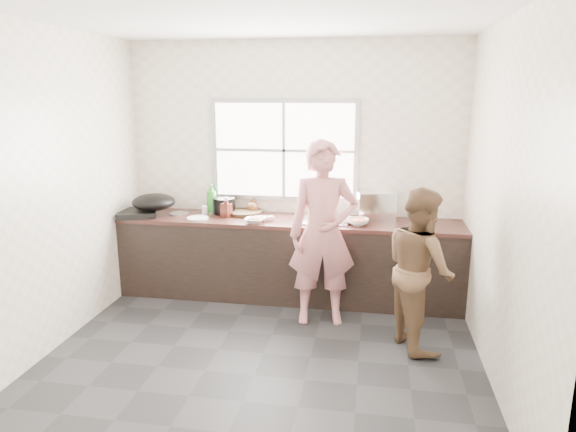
% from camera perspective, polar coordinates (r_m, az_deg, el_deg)
% --- Properties ---
extents(floor, '(3.60, 3.20, 0.01)m').
position_cam_1_polar(floor, '(4.51, -2.72, -15.04)').
color(floor, '#28282A').
rests_on(floor, ground).
extents(ceiling, '(3.60, 3.20, 0.01)m').
position_cam_1_polar(ceiling, '(4.01, -3.18, 21.44)').
color(ceiling, silver).
rests_on(ceiling, wall_back).
extents(wall_back, '(3.60, 0.01, 2.70)m').
position_cam_1_polar(wall_back, '(5.60, 0.62, 5.27)').
color(wall_back, silver).
rests_on(wall_back, ground).
extents(wall_left, '(0.01, 3.20, 2.70)m').
position_cam_1_polar(wall_left, '(4.77, -24.64, 2.60)').
color(wall_left, silver).
rests_on(wall_left, ground).
extents(wall_right, '(0.01, 3.20, 2.70)m').
position_cam_1_polar(wall_right, '(4.06, 22.78, 1.08)').
color(wall_right, beige).
rests_on(wall_right, ground).
extents(wall_front, '(3.60, 0.01, 2.70)m').
position_cam_1_polar(wall_front, '(2.55, -10.76, -4.97)').
color(wall_front, beige).
rests_on(wall_front, ground).
extents(cabinet, '(3.60, 0.62, 0.82)m').
position_cam_1_polar(cabinet, '(5.51, 0.09, -4.91)').
color(cabinet, black).
rests_on(cabinet, floor).
extents(countertop, '(3.60, 0.64, 0.04)m').
position_cam_1_polar(countertop, '(5.39, 0.09, -0.57)').
color(countertop, '#331915').
rests_on(countertop, cabinet).
extents(sink, '(0.55, 0.45, 0.02)m').
position_cam_1_polar(sink, '(5.34, 3.79, -0.46)').
color(sink, silver).
rests_on(sink, countertop).
extents(faucet, '(0.02, 0.02, 0.30)m').
position_cam_1_polar(faucet, '(5.50, 4.03, 1.50)').
color(faucet, silver).
rests_on(faucet, countertop).
extents(window_frame, '(1.60, 0.05, 1.10)m').
position_cam_1_polar(window_frame, '(5.58, -0.42, 7.31)').
color(window_frame, '#9EA0A5').
rests_on(window_frame, wall_back).
extents(window_glazing, '(1.50, 0.01, 1.00)m').
position_cam_1_polar(window_glazing, '(5.55, -0.46, 7.28)').
color(window_glazing, white).
rests_on(window_glazing, window_frame).
extents(woman, '(0.65, 0.49, 1.63)m').
position_cam_1_polar(woman, '(4.82, 3.88, -2.61)').
color(woman, '#D98286').
rests_on(woman, floor).
extents(person_side, '(0.75, 0.83, 1.40)m').
position_cam_1_polar(person_side, '(4.53, 14.42, -5.65)').
color(person_side, brown).
rests_on(person_side, floor).
extents(cutting_board, '(0.45, 0.45, 0.04)m').
position_cam_1_polar(cutting_board, '(5.63, -4.79, 0.39)').
color(cutting_board, black).
rests_on(cutting_board, countertop).
extents(cleaver, '(0.20, 0.14, 0.01)m').
position_cam_1_polar(cleaver, '(5.33, -2.60, -0.07)').
color(cleaver, '#BABDC1').
rests_on(cleaver, cutting_board).
extents(bowl_mince, '(0.21, 0.21, 0.05)m').
position_cam_1_polar(bowl_mince, '(5.25, -3.72, -0.50)').
color(bowl_mince, white).
rests_on(bowl_mince, countertop).
extents(bowl_crabs, '(0.22, 0.22, 0.05)m').
position_cam_1_polar(bowl_crabs, '(5.20, 7.81, -0.70)').
color(bowl_crabs, silver).
rests_on(bowl_crabs, countertop).
extents(bowl_held, '(0.23, 0.23, 0.07)m').
position_cam_1_polar(bowl_held, '(5.26, 6.58, -0.41)').
color(bowl_held, silver).
rests_on(bowl_held, countertop).
extents(black_pot, '(0.31, 0.31, 0.17)m').
position_cam_1_polar(black_pot, '(5.69, -7.10, 1.15)').
color(black_pot, black).
rests_on(black_pot, countertop).
extents(plate_food, '(0.25, 0.25, 0.02)m').
position_cam_1_polar(plate_food, '(5.48, -10.01, -0.24)').
color(plate_food, white).
rests_on(plate_food, countertop).
extents(bottle_green, '(0.13, 0.13, 0.32)m').
position_cam_1_polar(bottle_green, '(5.79, -8.47, 2.07)').
color(bottle_green, '#2F8A2D').
rests_on(bottle_green, countertop).
extents(bottle_brown_tall, '(0.11, 0.12, 0.20)m').
position_cam_1_polar(bottle_brown_tall, '(5.52, -6.88, 0.91)').
color(bottle_brown_tall, '#481A12').
rests_on(bottle_brown_tall, countertop).
extents(bottle_brown_short, '(0.15, 0.15, 0.15)m').
position_cam_1_polar(bottle_brown_short, '(5.68, -4.00, 1.11)').
color(bottle_brown_short, '#512E14').
rests_on(bottle_brown_short, countertop).
extents(glass_jar, '(0.08, 0.08, 0.09)m').
position_cam_1_polar(glass_jar, '(5.69, -9.26, 0.66)').
color(glass_jar, silver).
rests_on(glass_jar, countertop).
extents(burner, '(0.52, 0.52, 0.06)m').
position_cam_1_polar(burner, '(5.77, -16.48, 0.32)').
color(burner, black).
rests_on(burner, countertop).
extents(wok, '(0.58, 0.58, 0.17)m').
position_cam_1_polar(wok, '(5.72, -14.70, 1.51)').
color(wok, black).
rests_on(wok, burner).
extents(dish_rack, '(0.43, 0.35, 0.29)m').
position_cam_1_polar(dish_rack, '(5.46, 9.65, 1.19)').
color(dish_rack, silver).
rests_on(dish_rack, countertop).
extents(pot_lid_left, '(0.23, 0.23, 0.01)m').
position_cam_1_polar(pot_lid_left, '(5.75, -11.98, 0.28)').
color(pot_lid_left, '#A5A8AB').
rests_on(pot_lid_left, countertop).
extents(pot_lid_right, '(0.25, 0.25, 0.01)m').
position_cam_1_polar(pot_lid_right, '(5.82, -8.47, 0.58)').
color(pot_lid_right, '#A5A8AC').
rests_on(pot_lid_right, countertop).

